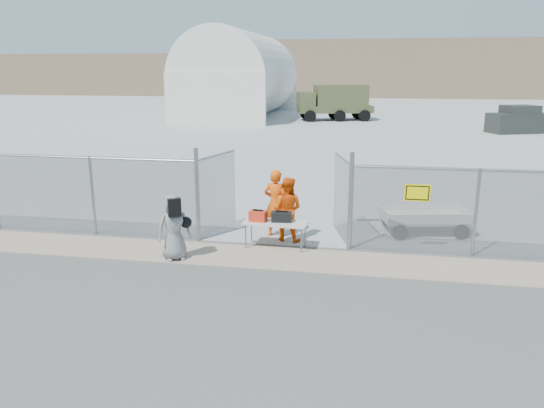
% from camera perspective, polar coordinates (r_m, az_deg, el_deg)
% --- Properties ---
extents(ground, '(160.00, 160.00, 0.00)m').
position_cam_1_polar(ground, '(12.10, -1.71, -7.37)').
color(ground, '#4A4848').
extents(tarmac_inside, '(160.00, 80.00, 0.01)m').
position_cam_1_polar(tarmac_inside, '(53.23, 7.86, 9.38)').
color(tarmac_inside, '#A8A8A8').
rests_on(tarmac_inside, ground).
extents(dirt_strip, '(44.00, 1.60, 0.01)m').
position_cam_1_polar(dirt_strip, '(13.01, -0.79, -5.74)').
color(dirt_strip, tan).
rests_on(dirt_strip, ground).
extents(distant_hills, '(140.00, 6.00, 9.00)m').
position_cam_1_polar(distant_hills, '(89.03, 12.41, 14.02)').
color(distant_hills, '#7F684F').
rests_on(distant_hills, ground).
extents(chain_link_fence, '(40.00, 0.20, 2.20)m').
position_cam_1_polar(chain_link_fence, '(13.63, 0.00, 0.00)').
color(chain_link_fence, gray).
rests_on(chain_link_fence, ground).
extents(quonset_hangar, '(9.00, 18.00, 8.00)m').
position_cam_1_polar(quonset_hangar, '(52.47, -3.39, 13.79)').
color(quonset_hangar, white).
rests_on(quonset_hangar, ground).
extents(folding_table, '(1.66, 0.77, 0.69)m').
position_cam_1_polar(folding_table, '(13.60, 0.39, -3.33)').
color(folding_table, beige).
rests_on(folding_table, ground).
extents(orange_bag, '(0.45, 0.33, 0.27)m').
position_cam_1_polar(orange_bag, '(13.55, -1.51, -1.30)').
color(orange_bag, red).
rests_on(orange_bag, folding_table).
extents(black_duffel, '(0.54, 0.35, 0.25)m').
position_cam_1_polar(black_duffel, '(13.52, 1.03, -1.38)').
color(black_duffel, black).
rests_on(black_duffel, folding_table).
extents(security_worker_left, '(0.75, 0.56, 1.87)m').
position_cam_1_polar(security_worker_left, '(14.38, 0.41, 0.07)').
color(security_worker_left, '#F4570A').
rests_on(security_worker_left, ground).
extents(security_worker_right, '(0.95, 0.80, 1.73)m').
position_cam_1_polar(security_worker_right, '(14.07, 1.63, -0.55)').
color(security_worker_right, '#F4570A').
rests_on(security_worker_right, ground).
extents(visitor, '(0.94, 0.85, 1.61)m').
position_cam_1_polar(visitor, '(12.86, -10.51, -2.48)').
color(visitor, gray).
rests_on(visitor, ground).
extents(utility_trailer, '(3.34, 2.18, 0.75)m').
position_cam_1_polar(utility_trailer, '(15.46, 16.02, -1.62)').
color(utility_trailer, beige).
rests_on(utility_trailer, ground).
extents(military_truck, '(6.93, 4.10, 3.11)m').
position_cam_1_polar(military_truck, '(48.22, 6.78, 10.76)').
color(military_truck, '#4A522D').
rests_on(military_truck, ground).
extents(parked_vehicle_near, '(4.64, 3.35, 1.91)m').
position_cam_1_polar(parked_vehicle_near, '(42.27, 25.03, 8.23)').
color(parked_vehicle_near, '#2B2F2A').
rests_on(parked_vehicle_near, ground).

